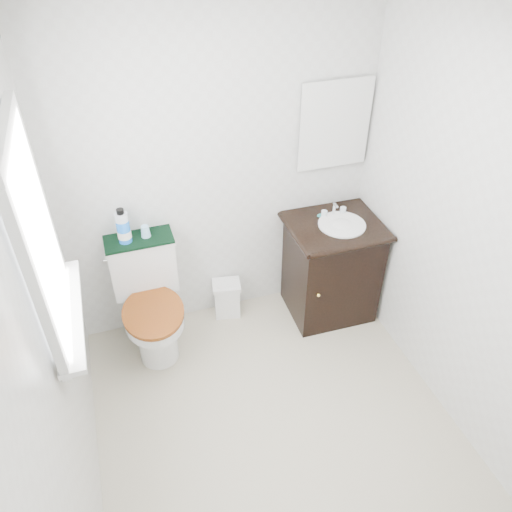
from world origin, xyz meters
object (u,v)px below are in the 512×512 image
mouthwash_bottle (123,227)px  cup (145,231)px  trash_bin (227,298)px  toilet (151,305)px  vanity (331,266)px

mouthwash_bottle → cup: bearing=6.8°
trash_bin → toilet: bearing=-167.1°
vanity → mouthwash_bottle: bearing=173.1°
vanity → cup: size_ratio=11.41×
vanity → mouthwash_bottle: (-1.46, 0.18, 0.56)m
trash_bin → vanity: bearing=-14.1°
trash_bin → mouthwash_bottle: 1.07m
toilet → mouthwash_bottle: bearing=125.6°
vanity → cup: 1.42m
vanity → cup: (-1.32, 0.19, 0.48)m
trash_bin → cup: cup is taller
vanity → mouthwash_bottle: mouthwash_bottle is taller
mouthwash_bottle → toilet: bearing=-54.4°
toilet → vanity: (1.37, -0.06, 0.06)m
mouthwash_bottle → vanity: bearing=-6.9°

